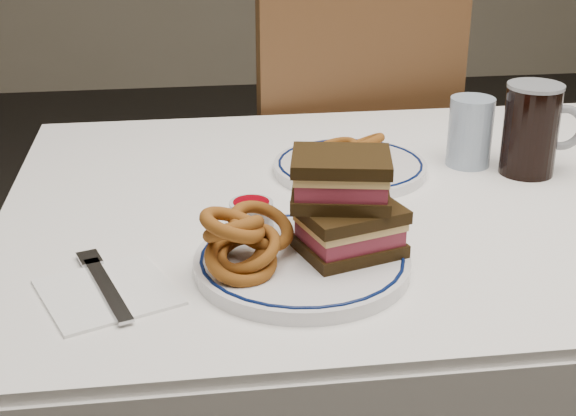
{
  "coord_description": "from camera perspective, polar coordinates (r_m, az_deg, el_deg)",
  "views": [
    {
      "loc": [
        -0.36,
        -1.08,
        1.21
      ],
      "look_at": [
        -0.24,
        -0.2,
        0.83
      ],
      "focal_mm": 50.0,
      "sensor_mm": 36.0,
      "label": 1
    }
  ],
  "objects": [
    {
      "name": "beer_mug",
      "position": [
        1.33,
        17.01,
        5.42
      ],
      "size": [
        0.13,
        0.09,
        0.15
      ],
      "color": "black",
      "rests_on": "dining_table"
    },
    {
      "name": "onion_rings_main",
      "position": [
        0.95,
        -3.22,
        -2.3
      ],
      "size": [
        0.12,
        0.13,
        0.1
      ],
      "color": "brown",
      "rests_on": "main_plate"
    },
    {
      "name": "onion_rings_far",
      "position": [
        1.31,
        4.73,
        4.22
      ],
      "size": [
        0.12,
        0.09,
        0.07
      ],
      "color": "brown",
      "rests_on": "far_plate"
    },
    {
      "name": "far_plate",
      "position": [
        1.29,
        4.43,
        2.95
      ],
      "size": [
        0.25,
        0.25,
        0.02
      ],
      "color": "white",
      "rests_on": "dining_table"
    },
    {
      "name": "water_glass",
      "position": [
        1.34,
        12.83,
        5.3
      ],
      "size": [
        0.07,
        0.07,
        0.11
      ],
      "primitive_type": "cylinder",
      "color": "#93A7BE",
      "rests_on": "dining_table"
    },
    {
      "name": "napkin_fork",
      "position": [
        0.96,
        -12.76,
        -5.71
      ],
      "size": [
        0.19,
        0.2,
        0.01
      ],
      "color": "white",
      "rests_on": "dining_table"
    },
    {
      "name": "ketchup_ramekin",
      "position": [
        1.06,
        -2.62,
        -0.3
      ],
      "size": [
        0.06,
        0.06,
        0.03
      ],
      "color": "silver",
      "rests_on": "main_plate"
    },
    {
      "name": "reuben_sandwich",
      "position": [
        0.98,
        4.1,
        0.29
      ],
      "size": [
        0.15,
        0.13,
        0.12
      ],
      "color": "black",
      "rests_on": "main_plate"
    },
    {
      "name": "chair_far",
      "position": [
        1.88,
        3.68,
        2.44
      ],
      "size": [
        0.53,
        0.53,
        0.99
      ],
      "color": "#4F3219",
      "rests_on": "floor"
    },
    {
      "name": "main_plate",
      "position": [
        0.99,
        1.0,
        -3.86
      ],
      "size": [
        0.27,
        0.27,
        0.02
      ],
      "color": "white",
      "rests_on": "dining_table"
    },
    {
      "name": "dining_table",
      "position": [
        1.28,
        9.59,
        -3.28
      ],
      "size": [
        1.27,
        0.87,
        0.75
      ],
      "color": "white",
      "rests_on": "floor"
    }
  ]
}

